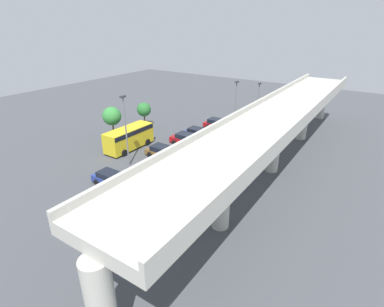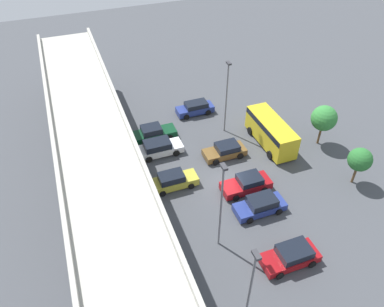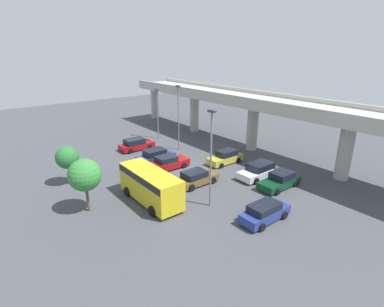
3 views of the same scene
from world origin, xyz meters
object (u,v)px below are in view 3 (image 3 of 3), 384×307
Objects in this scene: parked_car_2 at (168,163)px; tree_front_centre at (85,175)px; parked_car_3 at (226,157)px; parked_car_7 at (265,212)px; parked_car_0 at (136,144)px; parked_car_1 at (156,156)px; lamp_post_near_aisle at (157,110)px; lamp_post_mid_lot at (211,153)px; shuttle_bus at (150,184)px; parked_car_6 at (280,181)px; parked_car_5 at (259,171)px; tree_front_left at (67,158)px; parked_car_4 at (196,178)px; lamp_post_by_overpass at (178,113)px.

tree_front_centre is (3.69, -10.68, 2.59)m from parked_car_2.
parked_car_7 is at bearing 59.79° from parked_car_3.
parked_car_0 is 16.63m from tree_front_centre.
parked_car_1 is at bearing 89.44° from parked_car_7.
lamp_post_near_aisle is at bearing 55.94° from parked_car_1.
lamp_post_mid_lot is 10.60m from tree_front_centre.
parked_car_1 is at bearing 170.63° from lamp_post_mid_lot.
lamp_post_near_aisle is (-16.84, 11.41, 2.69)m from shuttle_bus.
parked_car_3 reaches higher than parked_car_6.
parked_car_5 is at bearing -70.43° from parked_car_0.
parked_car_5 is (10.96, 6.18, 0.04)m from parked_car_1.
lamp_post_near_aisle is at bearing 27.98° from parked_car_0.
lamp_post_near_aisle is (-22.26, -0.23, 3.73)m from parked_car_6.
parked_car_5 is 19.81m from tree_front_left.
parked_car_4 is 5.58m from shuttle_bus.
lamp_post_near_aisle reaches higher than shuttle_bus.
parked_car_2 is 12.50m from parked_car_6.
parked_car_7 is (13.98, -0.07, 0.01)m from parked_car_2.
parked_car_6 is 0.55× the size of lamp_post_mid_lot.
parked_car_3 is at bearing 10.25° from lamp_post_by_overpass.
shuttle_bus is 6.28m from lamp_post_mid_lot.
parked_car_2 is 1.01× the size of parked_car_6.
lamp_post_mid_lot is at bearing 34.17° from tree_front_left.
lamp_post_by_overpass is at bearing -84.50° from parked_car_5.
parked_car_3 is 14.63m from lamp_post_near_aisle.
parked_car_4 is 0.60× the size of lamp_post_near_aisle.
parked_car_0 is at bearing -62.02° from lamp_post_near_aisle.
parked_car_1 is 0.98× the size of parked_car_2.
parked_car_5 is 0.66× the size of shuttle_bus.
parked_car_0 is at bearing -70.43° from parked_car_5.
parked_car_6 is 12.89m from shuttle_bus.
lamp_post_by_overpass is at bearing -6.80° from lamp_post_near_aisle.
lamp_post_by_overpass reaches higher than shuttle_bus.
parked_car_0 is at bearing 118.40° from tree_front_left.
parked_car_3 is at bearing -42.06° from parked_car_1.
parked_car_1 is at bearing -60.58° from parked_car_5.
parked_car_1 is 15.04m from parked_car_6.
parked_car_5 is 0.64× the size of lamp_post_near_aisle.
parked_car_1 is 0.62× the size of lamp_post_near_aisle.
lamp_post_near_aisle is at bearing 173.20° from lamp_post_by_overpass.
parked_car_3 is at bearing 2.52° from lamp_post_near_aisle.
parked_car_2 is 0.55× the size of lamp_post_by_overpass.
lamp_post_by_overpass reaches higher than lamp_post_near_aisle.
shuttle_bus reaches higher than parked_car_5.
parked_car_0 is 0.54× the size of lamp_post_by_overpass.
parked_car_7 is 6.48m from lamp_post_mid_lot.
tree_front_left reaches higher than parked_car_0.
parked_car_4 is at bearing -91.57° from parked_car_2.
parked_car_1 is 1.02× the size of parked_car_3.
tree_front_left is at bearing -40.09° from parked_car_6.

